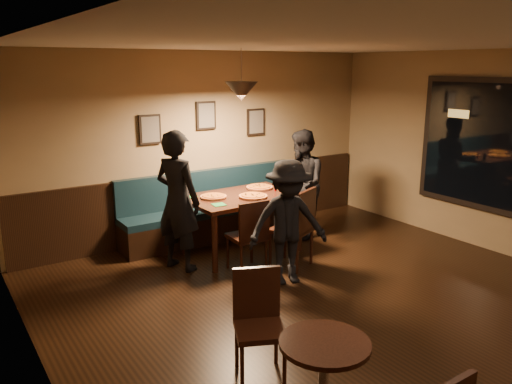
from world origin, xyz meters
TOP-DOWN VIEW (x-y plane):
  - floor at (0.00, 0.00)m, footprint 7.00×7.00m
  - ceiling at (0.00, 0.00)m, footprint 7.00×7.00m
  - wall_back at (0.00, 3.50)m, footprint 6.00×0.00m
  - wall_left at (-3.00, 0.00)m, footprint 0.00×7.00m
  - wainscot at (0.00, 3.47)m, footprint 5.88×0.06m
  - booth_bench at (0.00, 3.20)m, footprint 3.00×0.60m
  - window_frame at (2.96, 0.50)m, footprint 0.06×2.56m
  - window_glass at (2.93, 0.50)m, footprint 0.00×2.40m
  - picture_left at (-0.90, 3.47)m, footprint 0.32×0.04m
  - picture_center at (0.00, 3.47)m, footprint 0.32×0.04m
  - picture_right at (0.90, 3.47)m, footprint 0.32×0.04m
  - pendant_lamp at (-0.02, 2.43)m, footprint 0.44×0.44m
  - dining_table at (-0.02, 2.43)m, footprint 1.58×1.04m
  - chair_near_left at (-0.32, 1.84)m, footprint 0.44×0.44m
  - chair_near_right at (0.25, 1.64)m, footprint 0.61×0.61m
  - diner_left at (-1.01, 2.38)m, footprint 0.67×0.78m
  - diner_right at (1.09, 2.50)m, footprint 0.89×0.99m
  - diner_front at (-0.11, 1.25)m, footprint 1.10×0.83m
  - pizza_a at (-0.42, 2.52)m, footprint 0.46×0.46m
  - pizza_b at (0.04, 2.23)m, footprint 0.42×0.42m
  - pizza_c at (0.40, 2.62)m, footprint 0.44×0.44m
  - soda_glass at (0.63, 2.16)m, footprint 0.08×0.08m
  - tabasco_bottle at (0.51, 2.38)m, footprint 0.03×0.03m
  - napkin_a at (-0.65, 2.73)m, footprint 0.19×0.19m
  - napkin_b at (-0.53, 2.17)m, footprint 0.18×0.18m
  - cutlery_set at (-0.02, 2.03)m, footprint 0.21×0.04m
  - cafe_chair_far at (-1.49, -0.20)m, footprint 0.54×0.54m

SIDE VIEW (x-z plane):
  - floor at x=0.00m, z-range 0.00..0.00m
  - dining_table at x=-0.02m, z-range 0.00..0.83m
  - cafe_chair_far at x=-1.49m, z-range 0.00..0.92m
  - chair_near_left at x=-0.32m, z-range 0.00..0.96m
  - wainscot at x=0.00m, z-range 0.00..1.00m
  - booth_bench at x=0.00m, z-range 0.00..1.00m
  - chair_near_right at x=0.25m, z-range 0.00..1.05m
  - diner_front at x=-0.11m, z-range 0.00..1.52m
  - diner_right at x=1.09m, z-range 0.00..1.66m
  - cutlery_set at x=-0.02m, z-range 0.83..0.84m
  - napkin_a at x=-0.65m, z-range 0.83..0.84m
  - napkin_b at x=-0.53m, z-range 0.83..0.84m
  - pizza_a at x=-0.42m, z-range 0.83..0.87m
  - pizza_c at x=0.40m, z-range 0.83..0.88m
  - pizza_b at x=0.04m, z-range 0.83..0.88m
  - tabasco_bottle at x=0.51m, z-range 0.83..0.95m
  - soda_glass at x=0.63m, z-range 0.83..0.97m
  - diner_left at x=-1.01m, z-range 0.00..1.81m
  - wall_back at x=0.00m, z-range -1.60..4.40m
  - wall_left at x=-3.00m, z-range -2.10..4.90m
  - window_frame at x=2.96m, z-range 0.57..2.43m
  - window_glass at x=2.93m, z-range 0.30..2.70m
  - picture_left at x=-0.90m, z-range 1.49..1.91m
  - picture_right at x=0.90m, z-range 1.49..1.91m
  - picture_center at x=0.00m, z-range 1.64..2.06m
  - pendant_lamp at x=-0.02m, z-range 2.12..2.38m
  - ceiling at x=0.00m, z-range 2.80..2.80m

